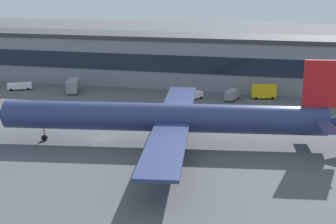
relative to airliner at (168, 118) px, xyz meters
The scene contains 8 objects.
ground_plane 13.67m from the airliner, behind, with size 600.00×600.00×0.00m, color #4C4F54.
terminal_building 56.08m from the airliner, 103.14° to the left, with size 183.12×17.16×14.29m.
airliner is the anchor object (origin of this frame).
belt_loader 62.72m from the airliner, 145.17° to the left, with size 6.59×4.77×1.95m.
crew_van 38.72m from the airliner, 80.19° to the left, with size 3.20×5.54×2.55m.
follow_me_car 37.16m from the airliner, 94.50° to the left, with size 4.31×4.57×1.85m.
fuel_truck 51.65m from the airliner, 134.19° to the left, with size 5.40×8.85×3.35m.
stair_truck 44.29m from the airliner, 71.56° to the left, with size 6.42×3.93×3.55m.
Camera 1 is at (34.62, -83.16, 28.19)m, focal length 53.37 mm.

